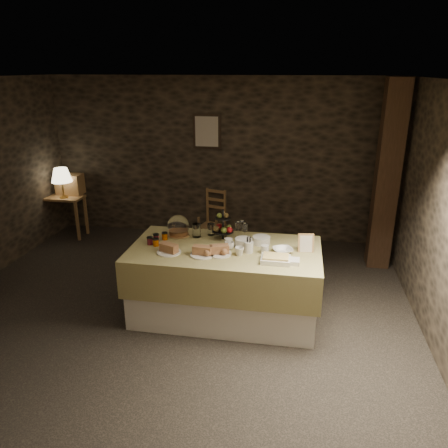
% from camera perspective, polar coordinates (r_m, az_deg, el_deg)
% --- Properties ---
extents(ground_plane, '(5.50, 5.00, 0.01)m').
position_cam_1_polar(ground_plane, '(5.34, -6.01, -10.85)').
color(ground_plane, black).
rests_on(ground_plane, ground).
extents(room_shell, '(5.52, 5.02, 2.60)m').
position_cam_1_polar(room_shell, '(4.74, -6.68, 5.63)').
color(room_shell, black).
rests_on(room_shell, ground).
extents(buffet_table, '(2.10, 1.11, 0.83)m').
position_cam_1_polar(buffet_table, '(4.97, 0.13, -6.93)').
color(buffet_table, silver).
rests_on(buffet_table, ground_plane).
extents(console_table, '(0.65, 0.37, 0.69)m').
position_cam_1_polar(console_table, '(7.74, -20.19, 2.45)').
color(console_table, olive).
rests_on(console_table, ground_plane).
extents(table_lamp, '(0.33, 0.33, 0.49)m').
position_cam_1_polar(table_lamp, '(7.55, -20.49, 5.96)').
color(table_lamp, '#A5833C').
rests_on(table_lamp, console_table).
extents(wine_rack, '(0.42, 0.26, 0.34)m').
position_cam_1_polar(wine_rack, '(7.79, -19.49, 4.94)').
color(wine_rack, olive).
rests_on(wine_rack, console_table).
extents(chair, '(0.47, 0.45, 0.64)m').
position_cam_1_polar(chair, '(7.27, -1.51, 0.93)').
color(chair, olive).
rests_on(chair, ground_plane).
extents(timber_column, '(0.30, 0.30, 2.60)m').
position_cam_1_polar(timber_column, '(6.38, 20.51, 5.75)').
color(timber_column, black).
rests_on(timber_column, ground_plane).
extents(framed_picture, '(0.45, 0.04, 0.55)m').
position_cam_1_polar(framed_picture, '(7.09, -2.25, 11.99)').
color(framed_picture, black).
rests_on(framed_picture, room_shell).
extents(plate_stack_a, '(0.19, 0.19, 0.10)m').
position_cam_1_polar(plate_stack_a, '(4.84, 2.55, -2.45)').
color(plate_stack_a, silver).
rests_on(plate_stack_a, buffet_table).
extents(plate_stack_b, '(0.20, 0.20, 0.08)m').
position_cam_1_polar(plate_stack_b, '(4.94, 4.90, -2.12)').
color(plate_stack_b, silver).
rests_on(plate_stack_b, buffet_table).
extents(cutlery_holder, '(0.10, 0.10, 0.12)m').
position_cam_1_polar(cutlery_holder, '(4.70, 3.24, -3.03)').
color(cutlery_holder, silver).
rests_on(cutlery_holder, buffet_table).
extents(cup_a, '(0.12, 0.12, 0.09)m').
position_cam_1_polar(cup_a, '(4.78, 0.69, -2.84)').
color(cup_a, silver).
rests_on(cup_a, buffet_table).
extents(cup_b, '(0.11, 0.11, 0.09)m').
position_cam_1_polar(cup_b, '(4.63, 2.02, -3.58)').
color(cup_b, silver).
rests_on(cup_b, buffet_table).
extents(mug_c, '(0.09, 0.09, 0.09)m').
position_cam_1_polar(mug_c, '(4.85, 0.59, -2.44)').
color(mug_c, silver).
rests_on(mug_c, buffet_table).
extents(mug_d, '(0.08, 0.08, 0.09)m').
position_cam_1_polar(mug_d, '(4.70, 5.35, -3.31)').
color(mug_d, silver).
rests_on(mug_d, buffet_table).
extents(bowl, '(0.27, 0.27, 0.05)m').
position_cam_1_polar(bowl, '(4.74, 7.68, -3.45)').
color(bowl, silver).
rests_on(bowl, buffet_table).
extents(cake_dome, '(0.26, 0.26, 0.26)m').
position_cam_1_polar(cake_dome, '(5.18, -5.99, -0.38)').
color(cake_dome, olive).
rests_on(cake_dome, buffet_table).
extents(fruit_stand, '(0.25, 0.25, 0.36)m').
position_cam_1_polar(fruit_stand, '(5.03, -0.10, -0.49)').
color(fruit_stand, black).
rests_on(fruit_stand, buffet_table).
extents(bread_platter_left, '(0.26, 0.26, 0.11)m').
position_cam_1_polar(bread_platter_left, '(4.72, -7.22, -3.31)').
color(bread_platter_left, silver).
rests_on(bread_platter_left, buffet_table).
extents(bread_platter_center, '(0.26, 0.26, 0.11)m').
position_cam_1_polar(bread_platter_center, '(4.63, -2.85, -3.66)').
color(bread_platter_center, silver).
rests_on(bread_platter_center, buffet_table).
extents(bread_platter_right, '(0.26, 0.26, 0.11)m').
position_cam_1_polar(bread_platter_right, '(4.65, -0.62, -3.52)').
color(bread_platter_right, silver).
rests_on(bread_platter_right, buffet_table).
extents(jam_jars, '(0.18, 0.26, 0.07)m').
position_cam_1_polar(jam_jars, '(5.01, -8.78, -2.04)').
color(jam_jars, maroon).
rests_on(jam_jars, buffet_table).
extents(tart_dish, '(0.30, 0.22, 0.07)m').
position_cam_1_polar(tart_dish, '(4.51, 6.78, -4.55)').
color(tart_dish, silver).
rests_on(tart_dish, buffet_table).
extents(square_dish, '(0.14, 0.14, 0.04)m').
position_cam_1_polar(square_dish, '(4.50, 8.94, -4.84)').
color(square_dish, silver).
rests_on(square_dish, buffet_table).
extents(menu_frame, '(0.18, 0.09, 0.22)m').
position_cam_1_polar(menu_frame, '(4.79, 10.66, -2.55)').
color(menu_frame, olive).
rests_on(menu_frame, buffet_table).
extents(storage_jar_a, '(0.10, 0.10, 0.16)m').
position_cam_1_polar(storage_jar_a, '(5.12, -3.60, -0.84)').
color(storage_jar_a, white).
rests_on(storage_jar_a, buffet_table).
extents(storage_jar_b, '(0.09, 0.09, 0.14)m').
position_cam_1_polar(storage_jar_b, '(5.18, -1.67, -0.68)').
color(storage_jar_b, white).
rests_on(storage_jar_b, buffet_table).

